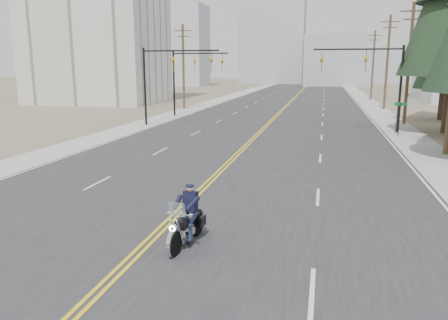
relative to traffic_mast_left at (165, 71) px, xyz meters
name	(u,v)px	position (x,y,z in m)	size (l,w,h in m)	color
road	(294,99)	(8.98, 38.00, -4.93)	(20.00, 200.00, 0.01)	#303033
sidewalk_left	(228,97)	(-2.52, 38.00, -4.93)	(3.00, 200.00, 0.01)	#A5A5A0
sidewalk_right	(364,100)	(20.48, 38.00, -4.93)	(3.00, 200.00, 0.01)	#A5A5A0
traffic_mast_left	(165,71)	(0.00, 0.00, 0.00)	(7.10, 0.26, 7.00)	black
traffic_mast_right	(375,71)	(17.95, 0.00, 0.00)	(7.10, 0.26, 7.00)	black
traffic_mast_far	(189,71)	(-0.33, 8.00, -0.06)	(6.10, 0.26, 7.00)	black
street_sign	(400,113)	(19.78, -2.00, -3.13)	(0.90, 0.06, 2.62)	black
utility_pole_c	(409,62)	(21.48, 6.00, 0.79)	(2.20, 0.30, 11.00)	brown
utility_pole_d	(387,61)	(21.48, 21.00, 1.05)	(2.20, 0.30, 11.50)	brown
utility_pole_e	(373,64)	(21.48, 38.00, 0.79)	(2.20, 0.30, 11.00)	brown
utility_pole_left	(183,65)	(-3.52, 16.00, 0.54)	(2.20, 0.30, 10.50)	brown
haze_bldg_a	(181,46)	(-26.02, 83.00, 6.06)	(14.00, 12.00, 22.00)	#B7BCC6
haze_bldg_b	(337,61)	(16.98, 93.00, 2.06)	(18.00, 14.00, 14.00)	#ADB2B7
haze_bldg_d	(273,43)	(-3.02, 108.00, 8.06)	(20.00, 15.00, 26.00)	#ADB2B7
haze_bldg_e	(388,65)	(33.98, 118.00, 1.06)	(14.00, 14.00, 12.00)	#B7BCC6
haze_bldg_f	(152,58)	(-41.02, 98.00, 3.06)	(12.00, 12.00, 16.00)	#ADB2B7
motorcyclist	(186,216)	(10.17, -25.92, -4.01)	(1.01, 2.36, 1.84)	black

